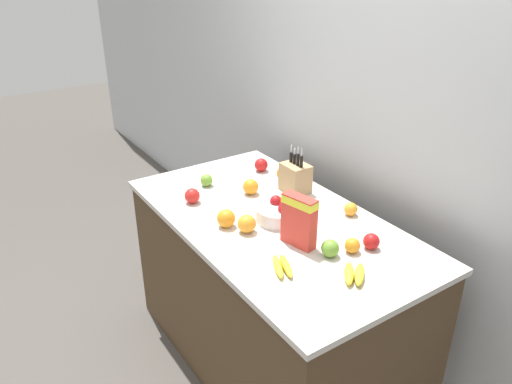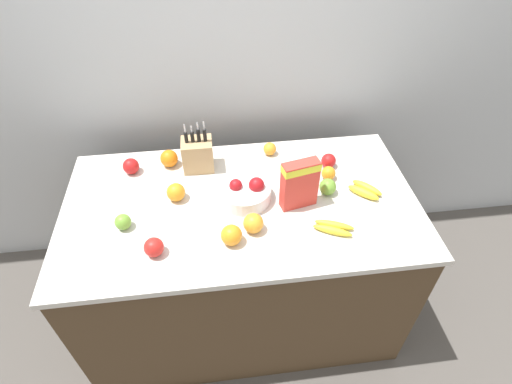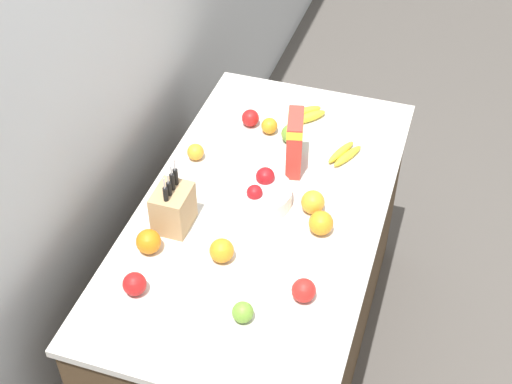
{
  "view_description": "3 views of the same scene",
  "coord_description": "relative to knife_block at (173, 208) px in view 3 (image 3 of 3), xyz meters",
  "views": [
    {
      "loc": [
        1.77,
        -1.28,
        2.14
      ],
      "look_at": [
        -0.08,
        -0.05,
        1.05
      ],
      "focal_mm": 35.0,
      "sensor_mm": 36.0,
      "label": 1
    },
    {
      "loc": [
        -0.1,
        -1.33,
        2.22
      ],
      "look_at": [
        0.07,
        -0.02,
        0.99
      ],
      "focal_mm": 28.0,
      "sensor_mm": 36.0,
      "label": 2
    },
    {
      "loc": [
        -1.85,
        -0.57,
        2.77
      ],
      "look_at": [
        -0.05,
        0.01,
        1.03
      ],
      "focal_mm": 50.0,
      "sensor_mm": 36.0,
      "label": 3
    }
  ],
  "objects": [
    {
      "name": "apple_by_knife_block",
      "position": [
        0.66,
        -0.08,
        -0.05
      ],
      "size": [
        0.07,
        0.07,
        0.07
      ],
      "primitive_type": "sphere",
      "color": "red",
      "rests_on": "counter"
    },
    {
      "name": "orange_mid_left",
      "position": [
        0.38,
        0.06,
        -0.05
      ],
      "size": [
        0.07,
        0.07,
        0.07
      ],
      "primitive_type": "sphere",
      "color": "orange",
      "rests_on": "counter"
    },
    {
      "name": "wall_back",
      "position": [
        0.19,
        0.38,
        0.3
      ],
      "size": [
        9.0,
        0.06,
        2.6
      ],
      "color": "silver",
      "rests_on": "ground_plane"
    },
    {
      "name": "orange_front_left",
      "position": [
        -0.15,
        0.03,
        -0.04
      ],
      "size": [
        0.09,
        0.09,
        0.09
      ],
      "primitive_type": "sphere",
      "color": "orange",
      "rests_on": "counter"
    },
    {
      "name": "orange_by_cereal",
      "position": [
        0.63,
        -0.17,
        -0.05
      ],
      "size": [
        0.07,
        0.07,
        0.07
      ],
      "primitive_type": "sphere",
      "color": "orange",
      "rests_on": "counter"
    },
    {
      "name": "apple_rear",
      "position": [
        -0.34,
        0.0,
        -0.04
      ],
      "size": [
        0.08,
        0.08,
        0.08
      ],
      "primitive_type": "sphere",
      "color": "red",
      "rests_on": "counter"
    },
    {
      "name": "orange_front_right",
      "position": [
        -0.11,
        -0.22,
        -0.04
      ],
      "size": [
        0.09,
        0.09,
        0.09
      ],
      "primitive_type": "sphere",
      "color": "orange",
      "rests_on": "counter"
    },
    {
      "name": "apple_middle",
      "position": [
        -0.33,
        -0.38,
        -0.05
      ],
      "size": [
        0.07,
        0.07,
        0.07
      ],
      "primitive_type": "sphere",
      "color": "#6B9E33",
      "rests_on": "counter"
    },
    {
      "name": "orange_back_center",
      "position": [
        0.13,
        -0.52,
        -0.04
      ],
      "size": [
        0.09,
        0.09,
        0.09
      ],
      "primitive_type": "sphere",
      "color": "orange",
      "rests_on": "counter"
    },
    {
      "name": "counter",
      "position": [
        0.19,
        -0.28,
        -0.54
      ],
      "size": [
        1.65,
        0.9,
        0.92
      ],
      "color": "#4C3823",
      "rests_on": "ground_plane"
    },
    {
      "name": "orange_near_bowl",
      "position": [
        0.22,
        -0.46,
        -0.04
      ],
      "size": [
        0.09,
        0.09,
        0.09
      ],
      "primitive_type": "sphere",
      "color": "orange",
      "rests_on": "counter"
    },
    {
      "name": "cereal_box",
      "position": [
        0.45,
        -0.33,
        0.05
      ],
      "size": [
        0.18,
        0.1,
        0.24
      ],
      "rotation": [
        0.0,
        0.0,
        0.22
      ],
      "color": "red",
      "rests_on": "counter"
    },
    {
      "name": "apple_near_bananas",
      "position": [
        -0.19,
        -0.54,
        -0.04
      ],
      "size": [
        0.08,
        0.08,
        0.08
      ],
      "primitive_type": "sphere",
      "color": "red",
      "rests_on": "counter"
    },
    {
      "name": "banana_bunch_right",
      "position": [
        0.57,
        -0.51,
        -0.07
      ],
      "size": [
        0.19,
        0.13,
        0.03
      ],
      "rotation": [
        0.0,
        0.0,
        2.66
      ],
      "color": "yellow",
      "rests_on": "counter"
    },
    {
      "name": "knife_block",
      "position": [
        0.0,
        0.0,
        0.0
      ],
      "size": [
        0.15,
        0.12,
        0.27
      ],
      "color": "tan",
      "rests_on": "counter"
    },
    {
      "name": "ground_plane",
      "position": [
        0.19,
        -0.28,
        -1.0
      ],
      "size": [
        14.0,
        14.0,
        0.0
      ],
      "primitive_type": "plane",
      "color": "#514C47"
    },
    {
      "name": "fruit_bowl",
      "position": [
        0.21,
        -0.26,
        -0.04
      ],
      "size": [
        0.25,
        0.25,
        0.12
      ],
      "color": "silver",
      "rests_on": "counter"
    },
    {
      "name": "apple_front",
      "position": [
        0.6,
        -0.27,
        -0.04
      ],
      "size": [
        0.08,
        0.08,
        0.08
      ],
      "primitive_type": "sphere",
      "color": "#6B9E33",
      "rests_on": "counter"
    },
    {
      "name": "banana_bunch_left",
      "position": [
        0.78,
        -0.3,
        -0.06
      ],
      "size": [
        0.17,
        0.17,
        0.04
      ],
      "rotation": [
        0.0,
        0.0,
        2.38
      ],
      "color": "yellow",
      "rests_on": "counter"
    }
  ]
}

